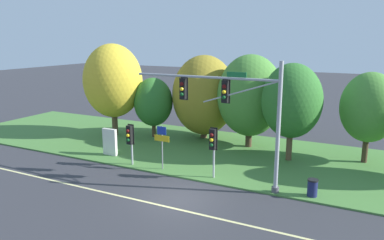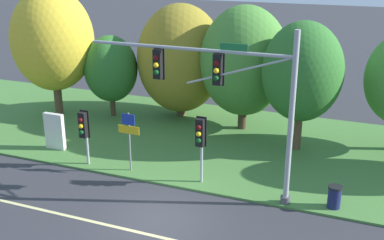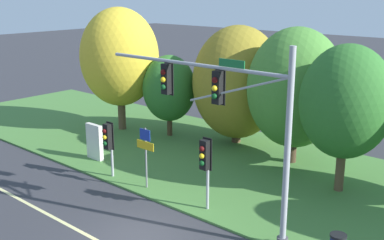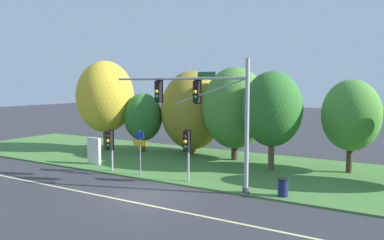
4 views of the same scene
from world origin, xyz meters
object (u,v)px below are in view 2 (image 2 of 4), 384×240
Objects in this scene: tree_behind_signpost at (181,59)px; trash_bin at (334,197)px; info_kiosk at (55,131)px; tree_left_of_mast at (111,69)px; pedestrian_signal_further_along at (200,136)px; tree_mid_verge at (244,61)px; pedestrian_signal_near_kerb at (84,127)px; tree_nearest_road at (53,40)px; traffic_signal_mast at (231,90)px; route_sign_post at (129,133)px; tree_tall_centre at (302,72)px.

tree_behind_signpost is 13.37m from trash_bin.
tree_behind_signpost is 3.58× the size of info_kiosk.
pedestrian_signal_further_along is at bearing -38.57° from tree_left_of_mast.
pedestrian_signal_near_kerb is at bearing -125.65° from tree_mid_verge.
traffic_signal_mast is at bearing -24.66° from tree_nearest_road.
tree_behind_signpost is at bearing 61.95° from info_kiosk.
traffic_signal_mast is 9.44× the size of trash_bin.
trash_bin is at bearing -39.08° from tree_behind_signpost.
route_sign_post is (-4.87, 0.38, -2.66)m from traffic_signal_mast.
pedestrian_signal_further_along is at bearing -88.18° from tree_mid_verge.
tree_tall_centre is at bearing 39.23° from route_sign_post.
trash_bin is (13.97, -6.58, -2.47)m from tree_left_of_mast.
tree_tall_centre is 3.45× the size of info_kiosk.
info_kiosk is (-8.07, -6.47, -2.98)m from tree_mid_verge.
pedestrian_signal_near_kerb is at bearing -23.90° from info_kiosk.
pedestrian_signal_further_along is (5.70, 0.25, 0.30)m from pedestrian_signal_near_kerb.
pedestrian_signal_further_along is 1.62× the size of info_kiosk.
pedestrian_signal_near_kerb is at bearing -45.00° from tree_nearest_road.
traffic_signal_mast is at bearing -78.07° from tree_mid_verge.
pedestrian_signal_further_along is 3.30× the size of trash_bin.
tree_tall_centre reaches higher than route_sign_post.
tree_nearest_road is (-5.85, 5.85, 2.70)m from pedestrian_signal_near_kerb.
route_sign_post is 4.99m from info_kiosk.
trash_bin is at bearing -3.59° from info_kiosk.
trash_bin is (11.40, 0.28, -1.45)m from pedestrian_signal_near_kerb.
tree_behind_signpost is (1.30, 8.47, 1.64)m from pedestrian_signal_near_kerb.
traffic_signal_mast is at bearing -13.90° from pedestrian_signal_further_along.
traffic_signal_mast is 14.25m from tree_nearest_road.
trash_bin is at bearing 1.38° from pedestrian_signal_near_kerb.
pedestrian_signal_near_kerb is 0.40× the size of tree_behind_signpost.
trash_bin is at bearing 0.23° from pedestrian_signal_further_along.
info_kiosk is (-2.60, 1.15, -0.98)m from pedestrian_signal_near_kerb.
pedestrian_signal_further_along is 10.61m from tree_left_of_mast.
pedestrian_signal_near_kerb is (-7.10, 0.09, -2.60)m from traffic_signal_mast.
tree_left_of_mast is (3.28, 1.00, -1.68)m from tree_nearest_road.
route_sign_post is 9.27m from trash_bin.
traffic_signal_mast reaches higher than tree_tall_centre.
info_kiosk is (3.25, -4.70, -3.68)m from tree_nearest_road.
tree_behind_signpost is 0.98× the size of tree_mid_verge.
tree_nearest_road is at bearing 135.00° from pedestrian_signal_near_kerb.
tree_tall_centre is at bearing -0.32° from tree_nearest_road.
tree_tall_centre is at bearing 114.10° from trash_bin.
route_sign_post is 8.28m from tree_mid_verge.
route_sign_post reaches higher than trash_bin.
tree_tall_centre is 12.81m from info_kiosk.
tree_left_of_mast is 8.14m from tree_mid_verge.
traffic_signal_mast is at bearing -107.41° from tree_tall_centre.
trash_bin is at bearing -0.10° from route_sign_post.
tree_left_of_mast is 2.61× the size of info_kiosk.
route_sign_post is 3.03× the size of trash_bin.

